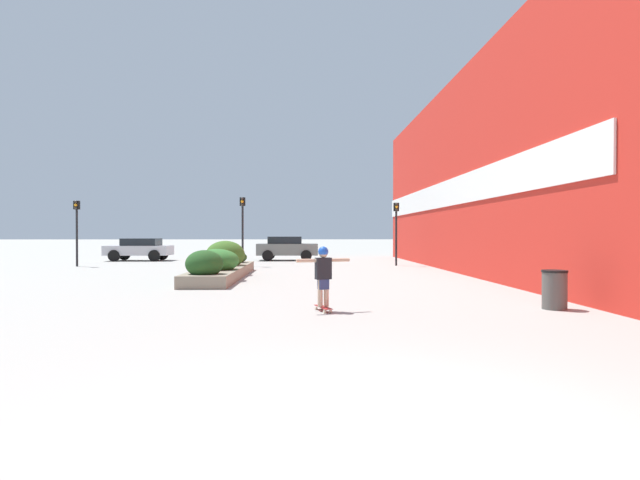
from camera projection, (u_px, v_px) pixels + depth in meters
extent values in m
plane|color=#A3A099|center=(405.00, 429.00, 4.36)|extent=(300.00, 300.00, 0.00)
cube|color=red|center=(491.00, 163.00, 18.49)|extent=(0.60, 37.39, 8.66)
cube|color=white|center=(442.00, 195.00, 23.87)|extent=(0.06, 26.62, 1.20)
cube|color=gray|center=(223.00, 272.00, 19.48)|extent=(1.58, 8.46, 0.41)
ellipsoid|color=#234C1E|center=(204.00, 264.00, 16.15)|extent=(1.22, 1.08, 0.89)
ellipsoid|color=#33702D|center=(217.00, 261.00, 18.15)|extent=(1.61, 1.52, 0.86)
ellipsoid|color=#3D6623|center=(225.00, 255.00, 20.62)|extent=(1.61, 1.44, 1.16)
ellipsoid|color=#234C1E|center=(233.00, 257.00, 22.71)|extent=(1.29, 1.28, 0.62)
cube|color=maroon|center=(323.00, 307.00, 10.99)|extent=(0.40, 0.76, 0.01)
cylinder|color=beige|center=(316.00, 308.00, 11.21)|extent=(0.06, 0.08, 0.06)
cylinder|color=beige|center=(322.00, 308.00, 11.26)|extent=(0.06, 0.08, 0.06)
cylinder|color=beige|center=(325.00, 312.00, 10.72)|extent=(0.06, 0.08, 0.06)
cylinder|color=beige|center=(331.00, 311.00, 10.77)|extent=(0.06, 0.08, 0.06)
cylinder|color=tan|center=(320.00, 293.00, 10.96)|extent=(0.14, 0.14, 0.61)
cylinder|color=tan|center=(326.00, 293.00, 11.01)|extent=(0.14, 0.14, 0.61)
cube|color=navy|center=(323.00, 284.00, 10.98)|extent=(0.26, 0.24, 0.22)
cube|color=black|center=(323.00, 268.00, 10.98)|extent=(0.38, 0.27, 0.48)
cylinder|color=tan|center=(306.00, 261.00, 10.84)|extent=(0.45, 0.22, 0.08)
cylinder|color=tan|center=(340.00, 260.00, 11.12)|extent=(0.45, 0.22, 0.08)
sphere|color=tan|center=(323.00, 253.00, 10.98)|extent=(0.20, 0.20, 0.20)
sphere|color=blue|center=(323.00, 252.00, 10.98)|extent=(0.23, 0.23, 0.23)
cylinder|color=#514C47|center=(554.00, 291.00, 11.30)|extent=(0.54, 0.54, 0.84)
cylinder|color=black|center=(555.00, 271.00, 11.29)|extent=(0.56, 0.56, 0.05)
cube|color=#BCBCC1|center=(139.00, 250.00, 31.72)|extent=(3.97, 1.86, 0.61)
cube|color=black|center=(141.00, 242.00, 31.72)|extent=(2.18, 1.64, 0.46)
cylinder|color=black|center=(114.00, 256.00, 30.80)|extent=(0.71, 0.22, 0.71)
cylinder|color=black|center=(124.00, 255.00, 32.57)|extent=(0.71, 0.22, 0.71)
cylinder|color=black|center=(154.00, 256.00, 30.88)|extent=(0.71, 0.22, 0.71)
cylinder|color=black|center=(162.00, 254.00, 32.64)|extent=(0.71, 0.22, 0.71)
cube|color=slate|center=(287.00, 249.00, 32.06)|extent=(3.87, 1.93, 0.73)
cube|color=black|center=(285.00, 240.00, 32.05)|extent=(2.13, 1.70, 0.46)
cylinder|color=black|center=(306.00, 254.00, 33.03)|extent=(0.69, 0.22, 0.69)
cylinder|color=black|center=(306.00, 256.00, 31.19)|extent=(0.69, 0.22, 0.69)
cylinder|color=black|center=(270.00, 254.00, 32.95)|extent=(0.69, 0.22, 0.69)
cylinder|color=black|center=(268.00, 256.00, 31.11)|extent=(0.69, 0.22, 0.69)
cylinder|color=black|center=(243.00, 236.00, 26.41)|extent=(0.11, 0.11, 3.19)
cube|color=black|center=(243.00, 202.00, 26.39)|extent=(0.28, 0.20, 0.45)
sphere|color=#2D2823|center=(242.00, 199.00, 26.27)|extent=(0.15, 0.15, 0.15)
sphere|color=orange|center=(242.00, 202.00, 26.27)|extent=(0.15, 0.15, 0.15)
sphere|color=#2D2823|center=(242.00, 204.00, 26.27)|extent=(0.15, 0.15, 0.15)
cylinder|color=black|center=(396.00, 238.00, 26.80)|extent=(0.11, 0.11, 2.93)
cube|color=black|center=(396.00, 207.00, 26.78)|extent=(0.28, 0.20, 0.45)
sphere|color=#2D2823|center=(397.00, 204.00, 26.66)|extent=(0.15, 0.15, 0.15)
sphere|color=orange|center=(397.00, 207.00, 26.66)|extent=(0.15, 0.15, 0.15)
sphere|color=#2D2823|center=(397.00, 210.00, 26.66)|extent=(0.15, 0.15, 0.15)
cylinder|color=black|center=(77.00, 238.00, 26.11)|extent=(0.11, 0.11, 2.99)
cube|color=black|center=(77.00, 205.00, 26.09)|extent=(0.28, 0.20, 0.45)
sphere|color=#2D2823|center=(76.00, 202.00, 25.97)|extent=(0.15, 0.15, 0.15)
sphere|color=orange|center=(76.00, 205.00, 25.97)|extent=(0.15, 0.15, 0.15)
sphere|color=#2D2823|center=(76.00, 208.00, 25.97)|extent=(0.15, 0.15, 0.15)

